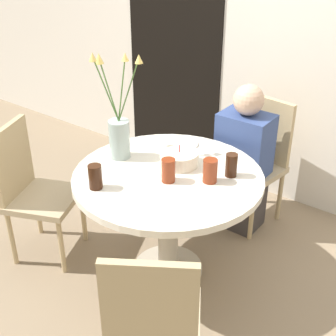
% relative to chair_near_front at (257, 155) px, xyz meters
% --- Properties ---
extents(ground_plane, '(16.00, 16.00, 0.00)m').
position_rel_chair_near_front_xyz_m(ground_plane, '(-0.13, -0.87, -0.50)').
color(ground_plane, '#89755B').
extents(wall_back, '(8.00, 0.05, 2.60)m').
position_rel_chair_near_front_xyz_m(wall_back, '(-0.13, 0.40, 0.80)').
color(wall_back, silver).
rests_on(wall_back, ground_plane).
extents(doorway_panel, '(0.90, 0.01, 2.05)m').
position_rel_chair_near_front_xyz_m(doorway_panel, '(-0.99, 0.36, 0.53)').
color(doorway_panel, black).
rests_on(doorway_panel, ground_plane).
extents(dining_table, '(1.08, 1.08, 0.70)m').
position_rel_chair_near_front_xyz_m(dining_table, '(-0.13, -0.87, 0.07)').
color(dining_table, silver).
rests_on(dining_table, ground_plane).
extents(chair_near_front, '(0.45, 0.45, 0.89)m').
position_rel_chair_near_front_xyz_m(chair_near_front, '(0.00, 0.00, 0.00)').
color(chair_near_front, tan).
rests_on(chair_near_front, ground_plane).
extents(chair_far_back, '(0.52, 0.52, 0.89)m').
position_rel_chair_near_front_xyz_m(chair_far_back, '(-0.94, -1.21, 0.00)').
color(chair_far_back, tan).
rests_on(chair_far_back, ground_plane).
extents(chair_left_flank, '(0.55, 0.55, 0.89)m').
position_rel_chair_near_front_xyz_m(chair_left_flank, '(0.35, -1.62, 0.00)').
color(chair_left_flank, tan).
rests_on(chair_left_flank, ground_plane).
extents(birthday_cake, '(0.22, 0.22, 0.13)m').
position_rel_chair_near_front_xyz_m(birthday_cake, '(-0.14, -0.74, 0.24)').
color(birthday_cake, white).
rests_on(birthday_cake, dining_table).
extents(flower_vase, '(0.25, 0.23, 0.63)m').
position_rel_chair_near_front_xyz_m(flower_vase, '(-0.49, -0.87, 0.38)').
color(flower_vase, '#9EB2AD').
rests_on(flower_vase, dining_table).
extents(side_plate, '(0.22, 0.22, 0.01)m').
position_rel_chair_near_front_xyz_m(side_plate, '(-0.29, -0.52, 0.21)').
color(side_plate, silver).
rests_on(side_plate, dining_table).
extents(drink_glass_0, '(0.08, 0.08, 0.13)m').
position_rel_chair_near_front_xyz_m(drink_glass_0, '(0.10, -0.80, 0.27)').
color(drink_glass_0, maroon).
rests_on(drink_glass_0, dining_table).
extents(drink_glass_1, '(0.07, 0.07, 0.14)m').
position_rel_chair_near_front_xyz_m(drink_glass_1, '(-0.35, -1.22, 0.27)').
color(drink_glass_1, '#33190C').
rests_on(drink_glass_1, dining_table).
extents(drink_glass_2, '(0.08, 0.08, 0.13)m').
position_rel_chair_near_front_xyz_m(drink_glass_2, '(-0.08, -0.93, 0.27)').
color(drink_glass_2, maroon).
rests_on(drink_glass_2, dining_table).
extents(drink_glass_3, '(0.07, 0.07, 0.13)m').
position_rel_chair_near_front_xyz_m(drink_glass_3, '(0.16, -0.68, 0.27)').
color(drink_glass_3, '#33190C').
rests_on(drink_glass_3, dining_table).
extents(person_woman, '(0.34, 0.24, 1.05)m').
position_rel_chair_near_front_xyz_m(person_woman, '(-0.02, -0.16, -0.01)').
color(person_woman, '#383333').
rests_on(person_woman, ground_plane).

